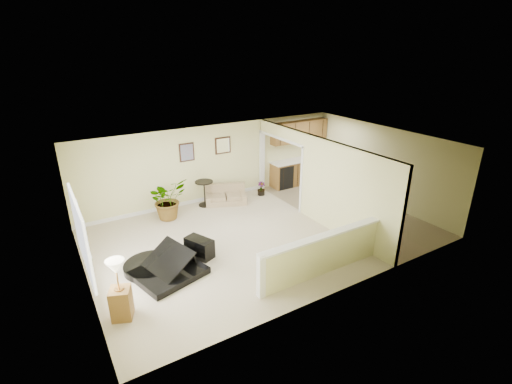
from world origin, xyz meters
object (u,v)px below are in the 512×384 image
accent_table (204,190)px  small_plant (261,189)px  palm_plant (168,199)px  loveseat (225,194)px  piano (164,251)px  piano_bench (199,247)px  lamp_stand (120,294)px

accent_table → small_plant: size_ratio=1.76×
accent_table → palm_plant: (-1.31, -0.29, 0.07)m
loveseat → palm_plant: 2.02m
piano → piano_bench: 1.05m
piano_bench → loveseat: (2.05, 2.68, 0.05)m
piano → lamp_stand: piano is taller
loveseat → piano_bench: bearing=-105.0°
piano → palm_plant: piano is taller
piano → lamp_stand: (-1.17, -1.01, -0.03)m
piano → lamp_stand: size_ratio=1.53×
small_plant → lamp_stand: size_ratio=0.37×
piano → accent_table: bearing=37.3°
small_plant → piano: bearing=-146.5°
piano → palm_plant: size_ratio=1.43×
piano_bench → lamp_stand: 2.51m
piano → small_plant: bearing=18.1°
piano_bench → palm_plant: 2.52m
small_plant → loveseat: bearing=177.0°
piano_bench → palm_plant: palm_plant is taller
palm_plant → lamp_stand: lamp_stand is taller
accent_table → palm_plant: size_ratio=0.62×
piano → accent_table: (2.33, 3.06, -0.03)m
piano_bench → loveseat: size_ratio=0.45×
piano_bench → accent_table: (1.37, 2.79, 0.29)m
piano_bench → piano: bearing=-163.9°
accent_table → lamp_stand: (-3.51, -4.08, 0.00)m
lamp_stand → palm_plant: bearing=59.8°
piano → palm_plant: (1.03, 2.77, 0.04)m
piano_bench → loveseat: 3.38m
accent_table → palm_plant: 1.34m
lamp_stand → loveseat: bearing=43.5°
small_plant → lamp_stand: (-5.54, -3.90, 0.33)m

